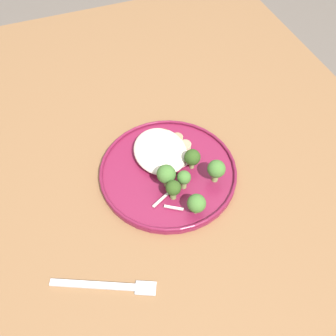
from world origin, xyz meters
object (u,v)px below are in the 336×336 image
broccoli_floret_split_head (184,178)px  broccoli_floret_front_edge (216,169)px  broccoli_floret_rear_charred (166,174)px  broccoli_floret_right_tilted (192,158)px  seared_scallop_half_hidden (167,165)px  broccoli_floret_left_leaning (196,203)px  seared_scallop_center_golden (185,145)px  seared_scallop_tiny_bay (157,148)px  broccoli_floret_tall_stalk (173,188)px  seared_scallop_large_seared (163,136)px  dinner_plate (168,171)px  seared_scallop_on_noodles (149,153)px  seared_scallop_rear_pale (177,139)px  dinner_fork (107,286)px  seared_scallop_right_edge (170,152)px

broccoli_floret_split_head → broccoli_floret_front_edge: size_ratio=0.83×
broccoli_floret_front_edge → broccoli_floret_rear_charred: size_ratio=0.98×
broccoli_floret_right_tilted → seared_scallop_half_hidden: bearing=-107.5°
broccoli_floret_left_leaning → seared_scallop_center_golden: bearing=165.2°
seared_scallop_tiny_bay → broccoli_floret_tall_stalk: broccoli_floret_tall_stalk is taller
seared_scallop_large_seared → broccoli_floret_right_tilted: size_ratio=0.69×
seared_scallop_large_seared → broccoli_floret_split_head: 0.14m
seared_scallop_large_seared → broccoli_floret_tall_stalk: 0.16m
dinner_plate → seared_scallop_tiny_bay: bearing=-176.1°
seared_scallop_center_golden → seared_scallop_on_noodles: seared_scallop_on_noodles is taller
seared_scallop_center_golden → broccoli_floret_tall_stalk: size_ratio=0.53×
seared_scallop_rear_pale → seared_scallop_half_hidden: seared_scallop_rear_pale is taller
dinner_fork → broccoli_floret_right_tilted: bearing=128.0°
seared_scallop_on_noodles → broccoli_floret_tall_stalk: broccoli_floret_tall_stalk is taller
seared_scallop_tiny_bay → dinner_fork: (0.25, -0.18, -0.02)m
broccoli_floret_split_head → broccoli_floret_rear_charred: bearing=-117.3°
dinner_plate → broccoli_floret_left_leaning: (0.11, 0.02, 0.03)m
seared_scallop_large_seared → seared_scallop_tiny_bay: size_ratio=0.97×
broccoli_floret_front_edge → seared_scallop_right_edge: bearing=-146.3°
broccoli_floret_split_head → broccoli_floret_left_leaning: bearing=0.5°
seared_scallop_tiny_bay → seared_scallop_center_golden: size_ratio=1.37×
seared_scallop_rear_pale → seared_scallop_center_golden: (0.02, 0.01, -0.00)m
seared_scallop_tiny_bay → seared_scallop_right_edge: bearing=48.3°
seared_scallop_tiny_bay → seared_scallop_on_noodles: seared_scallop_on_noodles is taller
seared_scallop_center_golden → dinner_fork: 0.34m
broccoli_floret_right_tilted → dinner_fork: (0.18, -0.24, -0.04)m
dinner_plate → broccoli_floret_split_head: size_ratio=6.26×
seared_scallop_rear_pale → seared_scallop_large_seared: 0.03m
seared_scallop_right_edge → broccoli_floret_front_edge: bearing=33.7°
seared_scallop_half_hidden → seared_scallop_on_noodles: 0.05m
seared_scallop_on_noodles → dinner_fork: seared_scallop_on_noodles is taller
seared_scallop_large_seared → broccoli_floret_rear_charred: 0.13m
broccoli_floret_rear_charred → dinner_fork: size_ratio=0.32×
seared_scallop_half_hidden → broccoli_floret_front_edge: 0.11m
seared_scallop_half_hidden → seared_scallop_on_noodles: size_ratio=1.25×
seared_scallop_large_seared → seared_scallop_right_edge: (0.05, -0.00, -0.00)m
seared_scallop_on_noodles → broccoli_floret_split_head: 0.11m
dinner_plate → seared_scallop_half_hidden: size_ratio=8.55×
seared_scallop_half_hidden → seared_scallop_right_edge: (-0.03, 0.02, 0.00)m
dinner_plate → dinner_fork: bearing=-43.9°
broccoli_floret_left_leaning → broccoli_floret_rear_charred: bearing=-157.9°
seared_scallop_center_golden → broccoli_floret_left_leaning: 0.16m
seared_scallop_half_hidden → broccoli_floret_split_head: bearing=13.6°
broccoli_floret_rear_charred → seared_scallop_on_noodles: bearing=-174.0°
dinner_plate → seared_scallop_half_hidden: 0.01m
seared_scallop_rear_pale → seared_scallop_tiny_bay: bearing=-79.7°
seared_scallop_on_noodles → seared_scallop_large_seared: bearing=128.1°
seared_scallop_half_hidden → broccoli_floret_right_tilted: size_ratio=0.68×
seared_scallop_on_noodles → broccoli_floret_split_head: broccoli_floret_split_head is taller
seared_scallop_tiny_bay → broccoli_floret_right_tilted: (0.07, 0.05, 0.02)m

